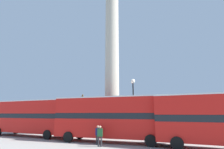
{
  "coord_description": "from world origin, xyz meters",
  "views": [
    {
      "loc": [
        9.43,
        -21.85,
        2.76
      ],
      "look_at": [
        0.0,
        0.0,
        8.06
      ],
      "focal_mm": 28.0,
      "sensor_mm": 36.0,
      "label": 1
    }
  ],
  "objects_px": {
    "bus_c": "(111,117)",
    "bus_b": "(31,116)",
    "monument_column": "(112,66)",
    "equestrian_statue": "(82,119)",
    "street_lamp": "(133,99)",
    "pedestrian_near_lamp": "(98,134)",
    "pedestrian_by_plinth": "(100,135)"
  },
  "relations": [
    {
      "from": "bus_c",
      "to": "bus_b",
      "type": "bearing_deg",
      "value": 173.08
    },
    {
      "from": "bus_c",
      "to": "monument_column",
      "type": "bearing_deg",
      "value": 106.54
    },
    {
      "from": "bus_b",
      "to": "bus_c",
      "type": "height_order",
      "value": "bus_c"
    },
    {
      "from": "bus_c",
      "to": "equestrian_statue",
      "type": "xyz_separation_m",
      "value": [
        -10.27,
        10.69,
        -0.56
      ]
    },
    {
      "from": "monument_column",
      "to": "street_lamp",
      "type": "xyz_separation_m",
      "value": [
        3.51,
        -1.75,
        -4.99
      ]
    },
    {
      "from": "monument_column",
      "to": "pedestrian_near_lamp",
      "type": "xyz_separation_m",
      "value": [
        1.7,
        -7.18,
        -8.42
      ]
    },
    {
      "from": "pedestrian_by_plinth",
      "to": "pedestrian_near_lamp",
      "type": "bearing_deg",
      "value": -68.78
    },
    {
      "from": "equestrian_statue",
      "to": "street_lamp",
      "type": "bearing_deg",
      "value": -6.86
    },
    {
      "from": "equestrian_statue",
      "to": "street_lamp",
      "type": "height_order",
      "value": "street_lamp"
    },
    {
      "from": "street_lamp",
      "to": "pedestrian_near_lamp",
      "type": "distance_m",
      "value": 6.67
    },
    {
      "from": "bus_b",
      "to": "pedestrian_by_plinth",
      "type": "bearing_deg",
      "value": -13.85
    },
    {
      "from": "equestrian_statue",
      "to": "street_lamp",
      "type": "relative_size",
      "value": 0.9
    },
    {
      "from": "bus_b",
      "to": "equestrian_statue",
      "type": "xyz_separation_m",
      "value": [
        0.78,
        10.39,
        -0.55
      ]
    },
    {
      "from": "bus_c",
      "to": "pedestrian_by_plinth",
      "type": "xyz_separation_m",
      "value": [
        0.08,
        -2.4,
        -1.46
      ]
    },
    {
      "from": "monument_column",
      "to": "bus_b",
      "type": "bearing_deg",
      "value": -149.83
    },
    {
      "from": "bus_c",
      "to": "equestrian_statue",
      "type": "bearing_deg",
      "value": 128.51
    },
    {
      "from": "street_lamp",
      "to": "pedestrian_by_plinth",
      "type": "bearing_deg",
      "value": -101.55
    },
    {
      "from": "bus_b",
      "to": "bus_c",
      "type": "bearing_deg",
      "value": -1.78
    },
    {
      "from": "bus_b",
      "to": "equestrian_statue",
      "type": "distance_m",
      "value": 10.43
    },
    {
      "from": "bus_c",
      "to": "pedestrian_by_plinth",
      "type": "distance_m",
      "value": 2.81
    },
    {
      "from": "bus_b",
      "to": "equestrian_statue",
      "type": "height_order",
      "value": "equestrian_statue"
    },
    {
      "from": "bus_c",
      "to": "street_lamp",
      "type": "bearing_deg",
      "value": 64.97
    },
    {
      "from": "monument_column",
      "to": "pedestrian_near_lamp",
      "type": "bearing_deg",
      "value": -76.66
    },
    {
      "from": "bus_b",
      "to": "pedestrian_by_plinth",
      "type": "distance_m",
      "value": 11.54
    },
    {
      "from": "street_lamp",
      "to": "pedestrian_by_plinth",
      "type": "xyz_separation_m",
      "value": [
        -1.25,
        -6.1,
        -3.4
      ]
    },
    {
      "from": "pedestrian_by_plinth",
      "to": "monument_column",
      "type": "bearing_deg",
      "value": -92.89
    },
    {
      "from": "street_lamp",
      "to": "pedestrian_near_lamp",
      "type": "relative_size",
      "value": 4.07
    },
    {
      "from": "monument_column",
      "to": "equestrian_statue",
      "type": "relative_size",
      "value": 3.69
    },
    {
      "from": "bus_c",
      "to": "street_lamp",
      "type": "height_order",
      "value": "street_lamp"
    },
    {
      "from": "monument_column",
      "to": "pedestrian_near_lamp",
      "type": "height_order",
      "value": "monument_column"
    },
    {
      "from": "street_lamp",
      "to": "equestrian_statue",
      "type": "bearing_deg",
      "value": 148.92
    },
    {
      "from": "equestrian_statue",
      "to": "pedestrian_by_plinth",
      "type": "xyz_separation_m",
      "value": [
        10.35,
        -13.09,
        -0.9
      ]
    }
  ]
}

